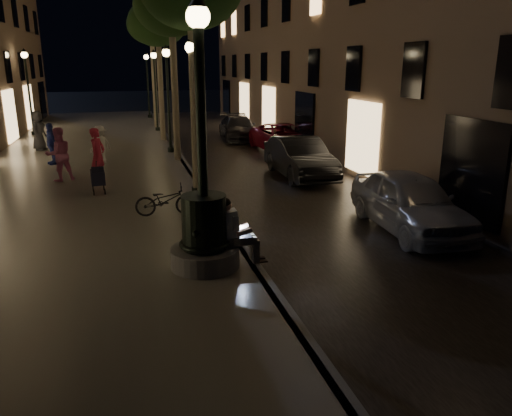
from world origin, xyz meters
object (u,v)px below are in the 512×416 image
object	(u,v)px
tree_far	(151,26)
car_second	(300,158)
fountain_lamppost	(204,219)
pedestrian_pink	(59,154)
lamp_curb_b	(168,85)
pedestrian_dark	(38,130)
tree_third	(157,24)
stroller	(98,177)
car_front	(410,202)
pedestrian_red	(98,155)
lamp_curb_d	(147,77)
lamp_left_c	(28,81)
lamp_curb_a	(193,96)
seated_man_laptop	(234,229)
pedestrian_blue	(51,144)
car_rear	(238,128)
lamp_curb_c	(155,80)
tree_second	(171,7)
bicycle	(165,200)
car_third	(283,138)
pedestrian_white	(101,144)

from	to	relation	value
tree_far	car_second	world-z (taller)	tree_far
fountain_lamppost	pedestrian_pink	bearing A→B (deg)	112.02
lamp_curb_b	pedestrian_dark	xyz separation A→B (m)	(-5.98, 2.17, -2.10)
tree_third	stroller	xyz separation A→B (m)	(-3.00, -11.17, -5.43)
car_front	pedestrian_pink	size ratio (longest dim) A/B	2.36
lamp_curb_b	pedestrian_red	world-z (taller)	lamp_curb_b
tree_far	lamp_curb_d	world-z (taller)	tree_far
lamp_curb_b	lamp_left_c	xyz separation A→B (m)	(-7.10, 8.00, 0.00)
tree_third	pedestrian_dark	world-z (taller)	tree_third
fountain_lamppost	lamp_curb_a	bearing A→B (deg)	83.35
lamp_left_c	stroller	xyz separation A→B (m)	(4.10, -15.17, -2.53)
seated_man_laptop	pedestrian_pink	world-z (taller)	pedestrian_pink
seated_man_laptop	lamp_curb_d	distance (m)	30.09
seated_man_laptop	tree_third	size ratio (longest dim) A/B	0.20
seated_man_laptop	lamp_curb_a	world-z (taller)	lamp_curb_a
pedestrian_red	pedestrian_blue	world-z (taller)	pedestrian_red
lamp_curb_b	car_rear	size ratio (longest dim) A/B	1.06
car_rear	pedestrian_dark	world-z (taller)	pedestrian_dark
lamp_left_c	car_front	distance (m)	23.87
car_second	lamp_curb_c	bearing A→B (deg)	107.58
tree_far	lamp_curb_a	bearing A→B (deg)	-90.25
lamp_curb_a	lamp_curb_c	bearing A→B (deg)	90.00
tree_second	lamp_curb_c	bearing A→B (deg)	90.57
bicycle	tree_far	bearing A→B (deg)	0.31
seated_man_laptop	tree_second	size ratio (longest dim) A/B	0.19
bicycle	lamp_left_c	bearing A→B (deg)	21.90
car_rear	pedestrian_pink	size ratio (longest dim) A/B	2.40
lamp_curb_b	car_front	distance (m)	13.63
lamp_curb_c	stroller	bearing A→B (deg)	-101.19
lamp_curb_c	pedestrian_blue	size ratio (longest dim) A/B	2.84
lamp_curb_b	car_front	size ratio (longest dim) A/B	1.08
lamp_curb_d	car_front	world-z (taller)	lamp_curb_d
fountain_lamppost	lamp_left_c	size ratio (longest dim) A/B	1.08
tree_second	stroller	bearing A→B (deg)	-120.94
tree_third	seated_man_laptop	bearing A→B (deg)	-90.27
tree_second	lamp_curb_b	bearing A→B (deg)	92.86
lamp_curb_b	lamp_curb_c	world-z (taller)	same
lamp_curb_b	car_third	distance (m)	6.07
pedestrian_blue	tree_third	bearing A→B (deg)	116.60
tree_far	bicycle	size ratio (longest dim) A/B	4.61
lamp_curb_d	car_third	bearing A→B (deg)	-71.08
lamp_left_c	car_front	size ratio (longest dim) A/B	1.08
lamp_curb_d	pedestrian_red	world-z (taller)	lamp_curb_d
pedestrian_red	stroller	bearing A→B (deg)	-149.54
bicycle	tree_third	bearing A→B (deg)	-0.84
fountain_lamppost	car_second	size ratio (longest dim) A/B	1.14
tree_third	pedestrian_pink	size ratio (longest dim) A/B	3.82
lamp_curb_a	stroller	xyz separation A→B (m)	(-3.00, 0.83, -2.53)
tree_second	tree_far	distance (m)	12.00
lamp_curb_d	pedestrian_white	size ratio (longest dim) A/B	3.11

